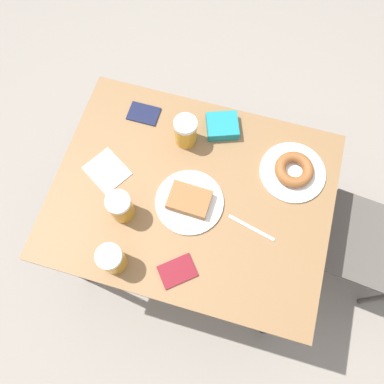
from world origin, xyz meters
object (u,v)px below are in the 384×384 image
Objects in this scene: fork at (251,228)px; blue_pouch at (222,126)px; beer_mug_right at (112,259)px; beer_mug_center at (121,207)px; beer_mug_left at (186,131)px; plate_with_cake at (190,201)px; passport_far_edge at (144,114)px; napkin_folded at (107,171)px; plate_with_donut at (293,171)px; passport_near_edge at (177,271)px.

fork is 0.43m from blue_pouch.
blue_pouch is at bearing 159.86° from beer_mug_right.
beer_mug_left is at bearing 158.85° from beer_mug_center.
passport_far_edge is (-0.32, -0.29, -0.01)m from plate_with_cake.
napkin_folded is (-0.04, -0.35, -0.01)m from plate_with_cake.
beer_mug_center is at bearing -169.38° from beer_mug_right.
plate_with_donut reaches higher than blue_pouch.
beer_mug_center reaches higher than plate_with_cake.
napkin_folded is 1.58× the size of passport_far_edge.
passport_near_edge is at bearing 97.86° from beer_mug_right.
plate_with_cake is 1.95× the size of beer_mug_center.
passport_near_edge and passport_far_edge have the same top height.
napkin_folded is 1.29× the size of blue_pouch.
beer_mug_center is at bearing -30.82° from blue_pouch.
blue_pouch is (-0.31, 0.39, 0.02)m from napkin_folded.
beer_mug_left is 0.34m from napkin_folded.
blue_pouch is at bearing 124.56° from beer_mug_left.
passport_near_edge is (-0.03, 0.22, -0.06)m from beer_mug_right.
blue_pouch is at bearing 128.38° from napkin_folded.
blue_pouch is at bearing 179.04° from passport_near_edge.
beer_mug_right reaches higher than blue_pouch.
plate_with_cake is 1.95× the size of beer_mug_left.
beer_mug_center and beer_mug_right have the same top height.
plate_with_donut is 1.67× the size of passport_near_edge.
plate_with_cake is 1.67× the size of blue_pouch.
passport_far_edge is at bearing -137.53° from plate_with_cake.
plate_with_donut is 1.92× the size of beer_mug_left.
blue_pouch is (-0.34, 0.04, 0.01)m from plate_with_cake.
beer_mug_left reaches higher than blue_pouch.
beer_mug_right is at bearing 10.62° from beer_mug_center.
beer_mug_right is at bearing -10.83° from beer_mug_left.
beer_mug_left is 0.45m from fork.
plate_with_donut is at bearing 105.37° from napkin_folded.
plate_with_cake reaches higher than napkin_folded.
passport_near_edge is (0.49, -0.32, -0.02)m from plate_with_donut.
napkin_folded is 0.48m from passport_near_edge.
plate_with_cake is at bearing 84.15° from napkin_folded.
blue_pouch is at bearing -110.00° from plate_with_donut.
passport_near_edge is 1.21× the size of passport_far_edge.
beer_mug_left is at bearing 130.13° from napkin_folded.
beer_mug_center is (0.33, -0.58, 0.05)m from plate_with_donut.
beer_mug_center is at bearing -81.31° from fork.
beer_mug_center reaches higher than blue_pouch.
plate_with_cake is 2.05× the size of passport_far_edge.
blue_pouch is (-0.37, -0.21, 0.02)m from fork.
blue_pouch is (-0.02, 0.33, 0.02)m from passport_far_edge.
plate_with_donut is 1.92× the size of beer_mug_right.
napkin_folded is at bearing -11.27° from passport_far_edge.
fork is 0.64m from passport_far_edge.
plate_with_cake reaches higher than blue_pouch.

